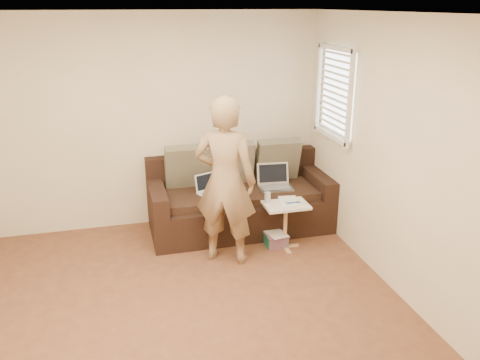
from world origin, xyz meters
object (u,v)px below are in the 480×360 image
(person, at_px, (225,181))
(drinking_glass, at_px, (267,197))
(laptop_silver, at_px, (276,188))
(side_table, at_px, (285,226))
(striped_box, at_px, (276,239))
(laptop_white, at_px, (212,194))
(sofa, at_px, (240,196))

(person, xyz_separation_m, drinking_glass, (0.53, 0.18, -0.31))
(laptop_silver, relative_size, side_table, 0.73)
(person, relative_size, striped_box, 7.20)
(laptop_white, height_order, side_table, laptop_white)
(drinking_glass, bearing_deg, sofa, 107.83)
(laptop_silver, height_order, laptop_white, laptop_silver)
(laptop_silver, height_order, side_table, laptop_silver)
(sofa, distance_m, laptop_silver, 0.45)
(side_table, xyz_separation_m, drinking_glass, (-0.19, 0.10, 0.33))
(sofa, xyz_separation_m, person, (-0.35, -0.73, 0.49))
(laptop_silver, xyz_separation_m, drinking_glass, (-0.26, -0.46, 0.09))
(person, distance_m, striped_box, 1.06)
(person, height_order, side_table, person)
(person, distance_m, side_table, 0.96)
(laptop_silver, height_order, striped_box, laptop_silver)
(laptop_silver, distance_m, drinking_glass, 0.53)
(drinking_glass, bearing_deg, striped_box, -15.61)
(sofa, relative_size, laptop_white, 6.91)
(laptop_silver, xyz_separation_m, person, (-0.79, -0.64, 0.39))
(sofa, height_order, laptop_silver, sofa)
(person, xyz_separation_m, striped_box, (0.63, 0.15, -0.83))
(sofa, relative_size, side_table, 4.03)
(sofa, xyz_separation_m, side_table, (0.36, -0.65, -0.15))
(laptop_white, height_order, drinking_glass, drinking_glass)
(laptop_silver, distance_m, side_table, 0.62)
(side_table, height_order, striped_box, side_table)
(striped_box, bearing_deg, person, -166.64)
(laptop_white, distance_m, drinking_glass, 0.73)
(laptop_white, bearing_deg, person, -111.71)
(laptop_white, xyz_separation_m, drinking_glass, (0.53, -0.49, 0.09))
(drinking_glass, bearing_deg, laptop_white, 137.67)
(sofa, relative_size, drinking_glass, 18.33)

